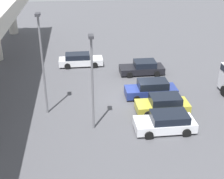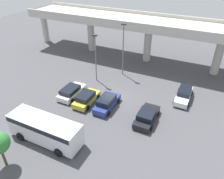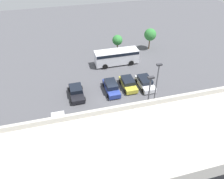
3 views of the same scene
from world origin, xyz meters
TOP-DOWN VIEW (x-y plane):
  - ground_plane at (0.00, 0.00)m, footprint 99.29×99.29m
  - highway_overpass at (0.00, 14.12)m, footprint 47.63×7.80m
  - parked_car_0 at (-5.53, -1.63)m, footprint 2.22×4.49m
  - parked_car_1 at (-2.81, -2.14)m, footprint 2.13×4.35m
  - parked_car_2 at (0.04, -1.82)m, footprint 2.07×4.63m
  - parked_car_3 at (5.43, -2.12)m, footprint 2.21×4.64m
  - parked_car_4 at (8.48, 4.41)m, footprint 1.97×4.88m
  - shuttle_bus at (-3.05, -9.69)m, footprint 8.00×2.73m
  - lamp_post_near_aisle at (-4.60, 3.71)m, footprint 0.70×0.35m
  - lamp_post_mid_lot at (-1.81, 7.36)m, footprint 0.70×0.35m

SIDE VIEW (x-z plane):
  - ground_plane at x=0.00m, z-range 0.00..0.00m
  - parked_car_3 at x=5.43m, z-range -0.05..1.37m
  - parked_car_4 at x=8.48m, z-range -0.03..1.42m
  - parked_car_0 at x=-5.53m, z-range -0.02..1.41m
  - parked_car_1 at x=-2.81m, z-range -0.02..1.46m
  - parked_car_2 at x=0.04m, z-range -0.04..1.53m
  - shuttle_bus at x=-3.05m, z-range 0.27..2.97m
  - lamp_post_near_aisle at x=-4.60m, z-range 0.67..7.94m
  - lamp_post_mid_lot at x=-1.81m, z-range 0.69..8.89m
  - highway_overpass at x=0.00m, z-range 2.40..10.10m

